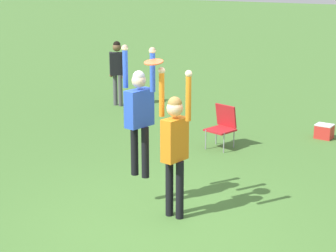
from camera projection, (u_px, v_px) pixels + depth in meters
ground_plane at (157, 218)px, 8.50m from camera, size 120.00×120.00×0.00m
person_jumping at (139, 109)px, 8.59m from camera, size 0.62×0.49×2.06m
person_defending at (175, 140)px, 8.23m from camera, size 0.57×0.44×2.28m
frisbee at (154, 62)px, 7.98m from camera, size 0.28×0.28×0.06m
camping_chair_3 at (223, 124)px, 11.82m from camera, size 0.60×0.64×0.90m
person_spectator_near at (117, 67)px, 15.41m from camera, size 0.56×0.43×1.80m
cooler_box at (324, 131)px, 12.55m from camera, size 0.37×0.32×0.32m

